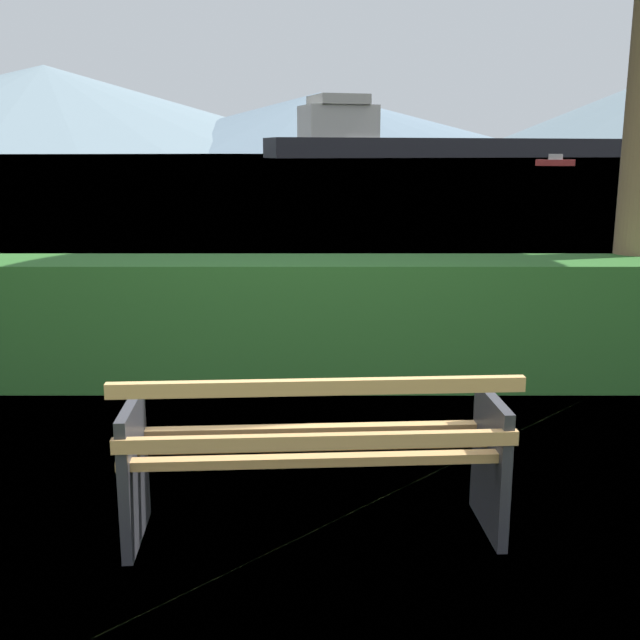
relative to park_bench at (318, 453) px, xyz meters
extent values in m
plane|color=olive|center=(0.00, 0.06, -0.43)|extent=(1400.00, 1400.00, 0.00)
plane|color=#7A99A8|center=(0.00, 307.98, -0.43)|extent=(620.00, 620.00, 0.00)
cube|color=tan|center=(0.01, -0.13, 0.02)|extent=(1.79, 0.17, 0.04)
cube|color=tan|center=(0.00, 0.06, 0.02)|extent=(1.79, 0.17, 0.04)
cube|color=tan|center=(-0.02, 0.25, 0.02)|extent=(1.79, 0.17, 0.04)
cube|color=tan|center=(0.01, -0.20, 0.14)|extent=(1.79, 0.15, 0.06)
cube|color=tan|center=(0.02, -0.25, 0.41)|extent=(1.79, 0.15, 0.06)
cube|color=#2D2D33|center=(-0.86, -0.01, -0.09)|extent=(0.08, 0.51, 0.68)
cube|color=#2D2D33|center=(0.85, 0.09, -0.09)|extent=(0.08, 0.51, 0.68)
cube|color=#285B23|center=(0.00, 2.53, 0.07)|extent=(11.26, 0.73, 0.99)
cube|color=#232328|center=(32.70, 190.67, 1.89)|extent=(92.77, 39.83, 4.64)
cube|color=silver|center=(4.27, 182.12, 7.92)|extent=(19.54, 16.61, 7.42)
cube|color=beige|center=(4.27, 182.12, 12.79)|extent=(15.14, 16.48, 2.32)
cube|color=#B2332D|center=(27.76, 88.04, -0.07)|extent=(4.64, 2.57, 0.71)
cube|color=silver|center=(27.76, 88.04, 0.61)|extent=(1.80, 1.33, 0.65)
cone|color=slate|center=(-197.03, 563.69, 30.12)|extent=(436.79, 436.79, 61.09)
cone|color=slate|center=(0.00, 543.06, 19.94)|extent=(313.77, 313.77, 40.73)
camera|label=1|loc=(0.02, -3.35, 1.39)|focal=42.71mm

